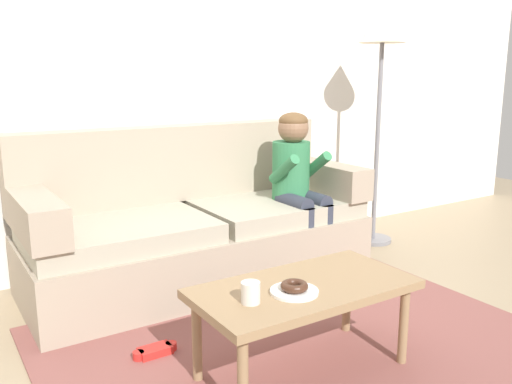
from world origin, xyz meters
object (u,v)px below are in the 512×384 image
at_px(mug, 251,293).
at_px(floor_lamp, 382,48).
at_px(person_child, 298,176).
at_px(donut, 294,286).
at_px(couch, 196,228).
at_px(toy_controller, 155,352).
at_px(coffee_table, 304,295).

height_order(mug, floor_lamp, floor_lamp).
bearing_deg(person_child, donut, -127.38).
distance_m(donut, mug, 0.21).
bearing_deg(person_child, couch, 162.33).
xyz_separation_m(couch, toy_controller, (-0.64, -0.82, -0.33)).
height_order(mug, toy_controller, mug).
relative_size(donut, mug, 1.33).
xyz_separation_m(coffee_table, toy_controller, (-0.52, 0.50, -0.36)).
height_order(coffee_table, person_child, person_child).
bearing_deg(coffee_table, donut, -150.88).
distance_m(person_child, donut, 1.47).
height_order(couch, coffee_table, couch).
height_order(couch, toy_controller, couch).
height_order(coffee_table, mug, mug).
bearing_deg(toy_controller, coffee_table, -16.92).
xyz_separation_m(couch, person_child, (0.67, -0.21, 0.31)).
bearing_deg(floor_lamp, person_child, -168.97).
distance_m(donut, floor_lamp, 2.50).
relative_size(couch, mug, 24.63).
bearing_deg(donut, coffee_table, 29.12).
bearing_deg(toy_controller, person_child, 51.83).
xyz_separation_m(donut, floor_lamp, (1.81, 1.34, 1.08)).
bearing_deg(toy_controller, mug, -41.25).
bearing_deg(mug, floor_lamp, 33.22).
bearing_deg(couch, person_child, -17.67).
relative_size(coffee_table, donut, 8.36).
relative_size(donut, toy_controller, 0.53).
bearing_deg(coffee_table, person_child, 54.45).
xyz_separation_m(couch, floor_lamp, (1.60, -0.03, 1.19)).
bearing_deg(floor_lamp, couch, 178.77).
height_order(donut, mug, mug).
distance_m(person_child, mug, 1.60).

